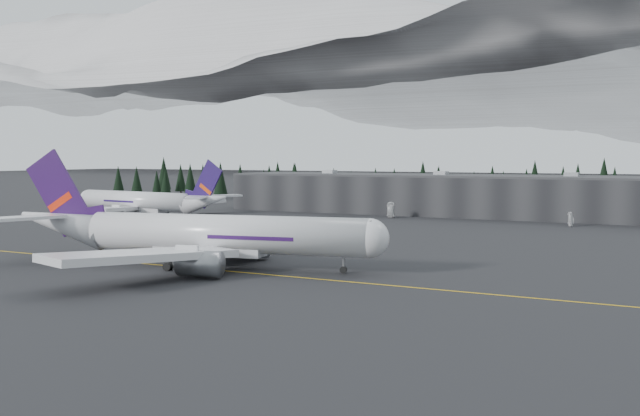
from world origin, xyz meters
The scene contains 9 objects.
ground centered at (0.00, 0.00, 0.00)m, with size 1400.00×1400.00×0.00m, color black.
taxiline centered at (0.00, -2.00, 0.01)m, with size 400.00×0.40×0.02m, color gold.
terminal centered at (0.00, 125.00, 6.30)m, with size 160.00×30.00×12.60m.
treeline centered at (0.00, 162.00, 7.50)m, with size 360.00×20.00×15.00m, color black.
mountain_ridge centered at (0.00, 1000.00, 0.00)m, with size 4400.00×900.00×420.00m, color white, non-canonical shape.
jet_main centered at (-13.17, -0.64, 5.59)m, with size 66.72×61.00×19.82m.
jet_parked centered at (-82.46, 68.53, 4.98)m, with size 59.95×55.11×17.64m.
gse_vehicle_a centered at (-18.37, 102.77, 0.67)m, with size 2.23×4.83×1.34m, color silver.
gse_vehicle_b centered at (33.54, 99.94, 0.66)m, with size 1.56×3.88×1.32m, color silver.
Camera 1 is at (59.78, -96.71, 18.59)m, focal length 40.00 mm.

